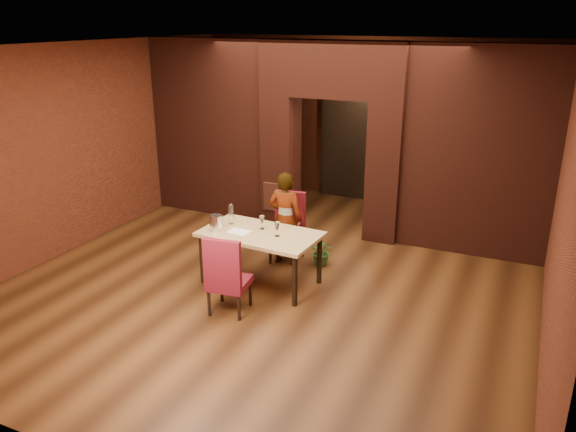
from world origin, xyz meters
name	(u,v)px	position (x,y,z in m)	size (l,w,h in m)	color
floor	(282,273)	(0.00, 0.00, 0.00)	(8.00, 8.00, 0.00)	#4E2B13
ceiling	(281,46)	(0.00, 0.00, 3.20)	(7.00, 8.00, 0.04)	silver
wall_back	(367,121)	(0.00, 4.00, 1.60)	(7.00, 0.04, 3.20)	maroon
wall_front	(58,289)	(0.00, -4.00, 1.60)	(7.00, 0.04, 3.20)	maroon
wall_left	(85,145)	(-3.50, 0.00, 1.60)	(0.04, 8.00, 3.20)	maroon
wall_right	(562,200)	(3.50, 0.00, 1.60)	(0.04, 8.00, 3.20)	maroon
pillar_left	(281,160)	(-0.95, 2.00, 1.15)	(0.55, 0.55, 2.30)	maroon
pillar_right	(386,172)	(0.95, 2.00, 1.15)	(0.55, 0.55, 2.30)	maroon
lintel	(334,69)	(0.00, 2.00, 2.75)	(2.45, 0.55, 0.90)	maroon
wing_wall_left	(211,129)	(-2.36, 2.00, 1.60)	(2.27, 0.35, 3.20)	maroon
wing_wall_right	(479,153)	(2.36, 2.00, 1.60)	(2.27, 0.35, 3.20)	maroon
vent_panel	(274,197)	(-0.95, 1.71, 0.55)	(0.40, 0.03, 0.50)	#98472C
rear_door	(346,147)	(-0.40, 3.94, 1.05)	(0.90, 0.08, 2.10)	black
rear_door_frame	(345,147)	(-0.40, 3.90, 1.05)	(1.02, 0.04, 2.22)	black
dining_table	(261,258)	(-0.14, -0.39, 0.38)	(1.62, 0.91, 0.76)	tan
chair_far	(287,228)	(-0.14, 0.47, 0.52)	(0.48, 0.48, 1.05)	maroon
chair_near	(229,273)	(-0.13, -1.27, 0.52)	(0.48, 0.48, 1.05)	maroon
person_seated	(285,219)	(-0.11, 0.37, 0.71)	(0.52, 0.34, 1.43)	beige
wine_glass_a	(262,222)	(-0.19, -0.25, 0.85)	(0.08, 0.08, 0.19)	white
wine_glass_b	(262,223)	(-0.17, -0.27, 0.85)	(0.08, 0.08, 0.19)	white
wine_glass_c	(277,229)	(0.13, -0.42, 0.86)	(0.08, 0.08, 0.20)	white
tasting_sheet	(239,232)	(-0.42, -0.49, 0.76)	(0.29, 0.21, 0.00)	white
wine_bucket	(216,223)	(-0.74, -0.56, 0.87)	(0.18, 0.18, 0.22)	silver
water_bottle	(231,214)	(-0.68, -0.25, 0.91)	(0.07, 0.07, 0.30)	white
potted_plant	(322,252)	(0.43, 0.52, 0.21)	(0.38, 0.33, 0.42)	#2D5A26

